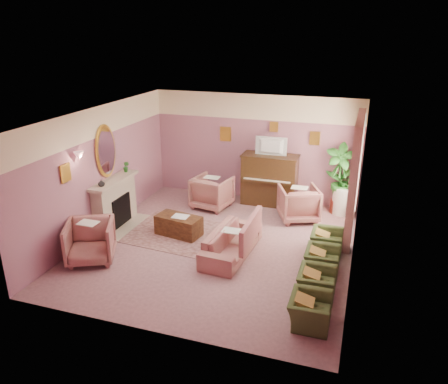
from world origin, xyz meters
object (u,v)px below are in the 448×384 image
(sofa, at_px, (232,238))
(olive_chair_d, at_px, (327,238))
(television, at_px, (270,145))
(floral_armchair_front, at_px, (90,239))
(floral_armchair_right, at_px, (299,202))
(olive_chair_c, at_px, (322,257))
(coffee_table, at_px, (179,226))
(side_table, at_px, (343,200))
(floral_armchair_left, at_px, (212,191))
(piano, at_px, (270,180))
(olive_chair_a, at_px, (310,306))
(olive_chair_b, at_px, (317,279))

(sofa, xyz_separation_m, olive_chair_d, (1.83, 0.69, -0.06))
(television, height_order, floral_armchair_front, television)
(television, relative_size, floral_armchair_front, 0.87)
(floral_armchair_right, height_order, olive_chair_c, floral_armchair_right)
(coffee_table, xyz_separation_m, floral_armchair_right, (2.39, 1.69, 0.23))
(sofa, xyz_separation_m, side_table, (2.00, 2.89, -0.03))
(floral_armchair_left, height_order, floral_armchair_front, same)
(side_table, bearing_deg, floral_armchair_front, -138.74)
(piano, height_order, olive_chair_a, piano)
(television, bearing_deg, sofa, -92.08)
(piano, height_order, olive_chair_b, piano)
(sofa, bearing_deg, coffee_table, 160.67)
(floral_armchair_left, distance_m, side_table, 3.29)
(olive_chair_b, bearing_deg, side_table, 87.52)
(piano, relative_size, sofa, 0.75)
(sofa, bearing_deg, olive_chair_d, 20.78)
(floral_armchair_left, distance_m, olive_chair_c, 3.87)
(television, xyz_separation_m, olive_chair_b, (1.72, -3.86, -1.29))
(coffee_table, bearing_deg, television, 58.35)
(floral_armchair_left, relative_size, floral_armchair_front, 1.00)
(olive_chair_d, bearing_deg, olive_chair_a, -90.00)
(olive_chair_a, relative_size, olive_chair_c, 1.00)
(floral_armchair_front, distance_m, olive_chair_a, 4.45)
(coffee_table, bearing_deg, piano, 58.87)
(piano, bearing_deg, coffee_table, -121.13)
(piano, distance_m, coffee_table, 2.92)
(piano, distance_m, television, 0.95)
(television, bearing_deg, side_table, -0.56)
(olive_chair_c, bearing_deg, piano, 119.18)
(piano, xyz_separation_m, sofa, (-0.11, -2.96, -0.27))
(coffee_table, relative_size, floral_armchair_front, 1.09)
(floral_armchair_right, distance_m, olive_chair_c, 2.45)
(olive_chair_c, relative_size, olive_chair_d, 1.00)
(television, relative_size, olive_chair_a, 1.10)
(television, xyz_separation_m, coffee_table, (-1.49, -2.42, -1.38))
(coffee_table, distance_m, sofa, 1.48)
(olive_chair_d, bearing_deg, sofa, -159.22)
(coffee_table, bearing_deg, sofa, -19.33)
(coffee_table, xyz_separation_m, sofa, (1.39, -0.49, 0.15))
(olive_chair_b, bearing_deg, floral_armchair_left, 133.76)
(floral_armchair_right, relative_size, olive_chair_b, 1.27)
(floral_armchair_front, xyz_separation_m, olive_chair_c, (4.40, 0.99, -0.15))
(floral_armchair_right, distance_m, floral_armchair_front, 4.86)
(sofa, relative_size, floral_armchair_left, 2.02)
(floral_armchair_right, relative_size, olive_chair_c, 1.27)
(olive_chair_b, height_order, olive_chair_c, same)
(piano, bearing_deg, floral_armchair_left, -151.84)
(floral_armchair_right, xyz_separation_m, olive_chair_a, (0.83, -3.95, -0.15))
(floral_armchair_right, bearing_deg, sofa, -114.70)
(floral_armchair_left, distance_m, olive_chair_b, 4.42)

